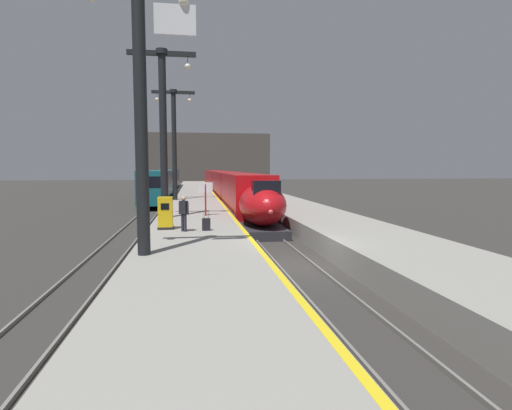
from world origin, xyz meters
name	(u,v)px	position (x,y,z in m)	size (l,w,h in m)	color
ground_plane	(296,266)	(0.00, 0.00, 0.00)	(260.00, 260.00, 0.00)	#33302D
platform_left	(195,204)	(-4.05, 24.75, 0.53)	(4.80, 110.00, 1.05)	gray
platform_right	(274,203)	(4.05, 24.75, 0.53)	(4.80, 110.00, 1.05)	gray
platform_left_safety_stripe	(218,198)	(-1.77, 24.75, 1.05)	(0.20, 107.80, 0.01)	yellow
rail_main_left	(226,205)	(-0.75, 27.50, 0.06)	(0.08, 110.00, 0.12)	slate
rail_main_right	(239,205)	(0.75, 27.50, 0.06)	(0.08, 110.00, 0.12)	slate
rail_secondary_left	(148,207)	(-8.85, 27.50, 0.06)	(0.08, 110.00, 0.12)	slate
rail_secondary_right	(163,206)	(-7.35, 27.50, 0.06)	(0.08, 110.00, 0.12)	slate
highspeed_train_main	(223,183)	(0.00, 42.02, 1.98)	(2.92, 74.40, 3.60)	#B20F14
regional_train_adjacent	(164,182)	(-8.10, 40.90, 2.13)	(2.85, 36.60, 3.80)	#145660
station_column_near	(142,85)	(-5.85, -1.71, 6.88)	(4.00, 0.68, 9.56)	black
station_column_mid	(163,119)	(-5.90, 9.05, 7.00)	(4.00, 0.68, 9.99)	black
station_column_far	(174,135)	(-5.90, 23.51, 7.19)	(4.00, 0.68, 10.35)	black
passenger_near_edge	(184,211)	(-4.64, 3.40, 2.04)	(0.47, 0.40, 1.69)	#23232D
rolling_suitcase	(206,224)	(-3.58, 3.52, 1.35)	(0.40, 0.22, 0.98)	black
ticket_machine_yellow	(165,214)	(-5.55, 4.31, 1.79)	(0.76, 0.62, 1.60)	yellow
departure_info_board	(205,192)	(-3.41, 9.82, 2.56)	(0.90, 0.10, 2.12)	maroon
terminus_back_wall	(208,158)	(0.00, 102.00, 7.00)	(36.00, 2.00, 14.00)	#4C4742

